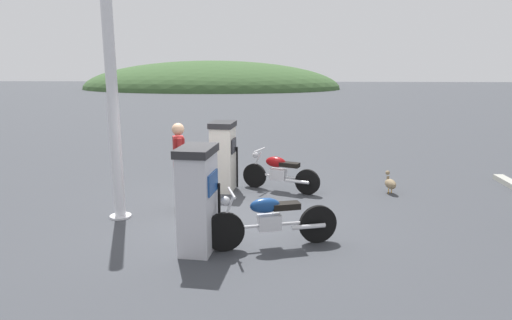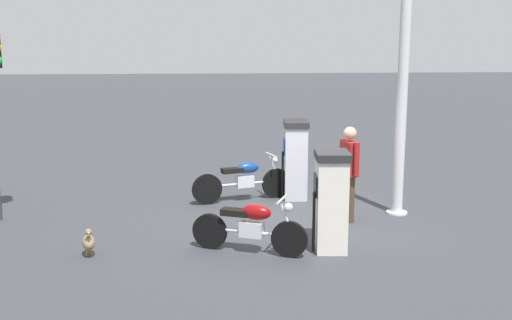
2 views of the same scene
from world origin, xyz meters
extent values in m
plane|color=#383A3F|center=(0.00, 0.00, 0.00)|extent=(120.00, 120.00, 0.00)
cube|color=silver|center=(-0.32, -1.67, 0.76)|extent=(0.54, 0.79, 1.53)
cube|color=#1E478C|center=(-0.07, -1.70, 1.10)|extent=(0.09, 0.52, 0.32)
cube|color=#262628|center=(-0.32, -1.67, 1.59)|extent=(0.60, 0.86, 0.12)
cylinder|color=black|center=(-0.01, -1.48, 0.53)|extent=(0.05, 0.05, 0.99)
cube|color=silver|center=(-0.32, 1.67, 0.73)|extent=(0.54, 0.67, 1.46)
cube|color=black|center=(-0.07, 1.64, 1.05)|extent=(0.08, 0.44, 0.32)
cube|color=#262628|center=(-0.32, 1.67, 1.52)|extent=(0.59, 0.74, 0.12)
cylinder|color=black|center=(-0.01, 1.82, 0.51)|extent=(0.05, 0.05, 0.95)
cylinder|color=black|center=(0.09, -1.69, 0.31)|extent=(0.62, 0.23, 0.63)
cylinder|color=black|center=(1.56, -1.29, 0.31)|extent=(0.62, 0.23, 0.63)
cube|color=silver|center=(0.78, -1.50, 0.41)|extent=(0.40, 0.29, 0.24)
cylinder|color=silver|center=(0.83, -1.49, 0.36)|extent=(1.12, 0.35, 0.05)
ellipsoid|color=navy|center=(0.71, -1.52, 0.69)|extent=(0.52, 0.34, 0.24)
cube|color=black|center=(1.04, -1.43, 0.66)|extent=(0.48, 0.31, 0.10)
cylinder|color=silver|center=(0.13, -1.68, 0.61)|extent=(0.26, 0.11, 0.57)
cylinder|color=silver|center=(0.21, -1.66, 0.93)|extent=(0.18, 0.55, 0.04)
sphere|color=silver|center=(0.11, -1.69, 0.81)|extent=(0.17, 0.17, 0.14)
cylinder|color=silver|center=(1.40, -1.46, 0.33)|extent=(0.55, 0.21, 0.07)
cylinder|color=black|center=(0.38, 1.95, 0.28)|extent=(0.55, 0.30, 0.57)
cylinder|color=black|center=(1.58, 1.42, 0.28)|extent=(0.55, 0.30, 0.57)
cube|color=silver|center=(0.94, 1.71, 0.38)|extent=(0.41, 0.33, 0.24)
cylinder|color=silver|center=(0.98, 1.69, 0.33)|extent=(0.92, 0.44, 0.05)
ellipsoid|color=maroon|center=(0.87, 1.73, 0.66)|extent=(0.53, 0.39, 0.24)
cube|color=black|center=(1.18, 1.60, 0.63)|extent=(0.48, 0.36, 0.10)
cylinder|color=silver|center=(0.42, 1.93, 0.58)|extent=(0.26, 0.14, 0.57)
cylinder|color=silver|center=(0.49, 1.90, 0.90)|extent=(0.26, 0.53, 0.04)
sphere|color=silver|center=(0.40, 1.94, 0.78)|extent=(0.18, 0.18, 0.14)
cylinder|color=silver|center=(1.35, 1.39, 0.30)|extent=(0.53, 0.28, 0.07)
cylinder|color=#473828|center=(-1.02, 0.26, 0.43)|extent=(0.16, 0.16, 0.85)
cylinder|color=#473828|center=(-0.96, 0.07, 0.43)|extent=(0.16, 0.16, 0.85)
cube|color=maroon|center=(-0.99, 0.16, 1.17)|extent=(0.30, 0.40, 0.63)
cylinder|color=maroon|center=(-1.06, 0.39, 1.20)|extent=(0.11, 0.11, 0.60)
cylinder|color=maroon|center=(-0.92, -0.07, 1.20)|extent=(0.11, 0.11, 0.60)
sphere|color=tan|center=(-0.99, 0.16, 1.63)|extent=(0.29, 0.29, 0.24)
ellipsoid|color=#847051|center=(3.44, 1.59, 0.22)|extent=(0.28, 0.43, 0.22)
cylinder|color=#847051|center=(3.41, 1.72, 0.28)|extent=(0.07, 0.07, 0.15)
sphere|color=#847051|center=(3.40, 1.75, 0.44)|extent=(0.12, 0.12, 0.10)
cone|color=orange|center=(3.39, 1.81, 0.43)|extent=(0.06, 0.07, 0.04)
cone|color=#847051|center=(3.48, 1.41, 0.25)|extent=(0.09, 0.09, 0.08)
cylinder|color=orange|center=(3.40, 1.58, 0.05)|extent=(0.02, 0.02, 0.11)
cylinder|color=orange|center=(3.48, 1.59, 0.05)|extent=(0.02, 0.02, 0.11)
cylinder|color=silver|center=(-2.06, -0.23, 2.10)|extent=(0.20, 0.20, 4.20)
cylinder|color=silver|center=(-2.06, -0.23, 0.02)|extent=(0.40, 0.40, 0.04)
camera|label=1|loc=(0.86, -8.18, 2.88)|focal=31.44mm
camera|label=2|loc=(1.78, 10.54, 3.18)|focal=41.91mm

